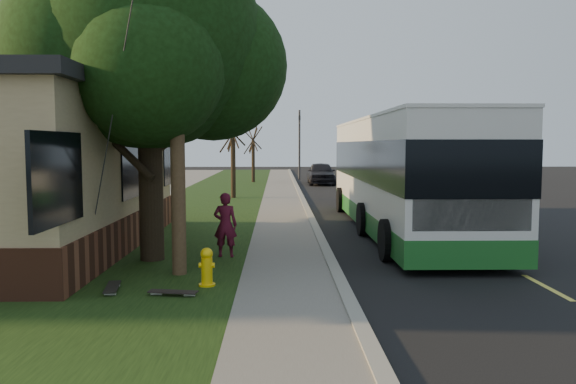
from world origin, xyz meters
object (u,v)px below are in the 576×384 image
at_px(utility_pole, 176,53).
at_px(transit_bus, 402,171).
at_px(bare_tree_far, 253,155).
at_px(dumpster, 12,236).
at_px(fire_hydrant, 207,267).
at_px(bare_tree_near, 233,157).
at_px(traffic_signal, 299,140).
at_px(skateboard_main, 112,287).
at_px(distant_car, 321,173).
at_px(leafy_tree, 151,41).
at_px(skateboard_spare, 173,292).
at_px(skateboarder, 225,225).

bearing_deg(utility_pole, transit_bus, 46.44).
bearing_deg(bare_tree_far, dumpster, -98.61).
height_order(fire_hydrant, transit_bus, transit_bus).
height_order(bare_tree_near, traffic_signal, traffic_signal).
bearing_deg(skateboard_main, distant_car, 78.03).
distance_m(leafy_tree, dumpster, 5.44).
bearing_deg(bare_tree_far, transit_bus, -75.71).
relative_size(traffic_signal, skateboard_spare, 6.03).
relative_size(utility_pole, leafy_tree, 1.16).
bearing_deg(skateboarder, distant_car, -94.99).
height_order(fire_hydrant, bare_tree_far, bare_tree_far).
relative_size(fire_hydrant, distant_car, 0.16).
relative_size(fire_hydrant, bare_tree_near, 0.17).
bearing_deg(skateboard_spare, utility_pole, 96.08).
distance_m(leafy_tree, transit_bus, 9.00).
bearing_deg(skateboard_main, traffic_signal, 82.02).
height_order(traffic_signal, skateboard_main, traffic_signal).
bearing_deg(bare_tree_near, skateboarder, -86.24).
height_order(leafy_tree, bare_tree_near, leafy_tree).
relative_size(fire_hydrant, bare_tree_far, 0.18).
xyz_separation_m(fire_hydrant, distant_car, (4.41, 28.56, 0.35)).
height_order(fire_hydrant, bare_tree_near, bare_tree_near).
bearing_deg(transit_bus, skateboard_main, -132.52).
xyz_separation_m(bare_tree_near, bare_tree_far, (0.50, 12.00, -0.15)).
height_order(skateboarder, distant_car, skateboarder).
bearing_deg(bare_tree_near, fire_hydrant, -87.14).
distance_m(skateboarder, dumpster, 4.80).
relative_size(bare_tree_near, transit_bus, 0.32).
relative_size(bare_tree_far, dumpster, 2.60).
distance_m(skateboard_main, skateboard_spare, 1.24).
relative_size(skateboarder, dumpster, 1.01).
relative_size(bare_tree_near, traffic_signal, 0.78).
height_order(traffic_signal, distant_car, traffic_signal).
xyz_separation_m(leafy_tree, transit_bus, (6.93, 4.73, -3.24)).
bearing_deg(skateboarder, traffic_signal, -90.98).
relative_size(utility_pole, bare_tree_far, 2.25).
height_order(bare_tree_far, skateboarder, bare_tree_far).
distance_m(utility_pole, leafy_tree, 1.94).
xyz_separation_m(utility_pole, traffic_signal, (3.81, 33.01, -1.47)).
relative_size(skateboarder, distant_car, 0.34).
bearing_deg(fire_hydrant, skateboard_main, -168.68).
distance_m(fire_hydrant, dumpster, 5.06).
xyz_separation_m(bare_tree_far, traffic_signal, (3.50, 4.00, 1.16)).
distance_m(traffic_signal, dumpster, 32.99).
bearing_deg(skateboard_main, skateboard_spare, -16.92).
xyz_separation_m(transit_bus, skateboarder, (-5.26, -4.58, -1.07)).
height_order(skateboard_spare, distant_car, distant_car).
xyz_separation_m(leafy_tree, bare_tree_near, (0.67, 15.35, -3.02)).
xyz_separation_m(bare_tree_near, dumpster, (-3.74, -15.98, -1.44)).
bearing_deg(bare_tree_far, traffic_signal, 48.81).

